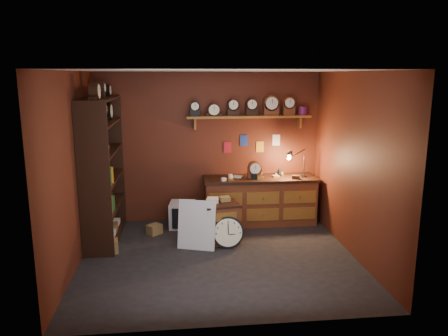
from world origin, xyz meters
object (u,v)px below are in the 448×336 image
(low_cabinet, at_px, (221,220))
(big_round_clock, at_px, (228,232))
(shelving_unit, at_px, (101,164))
(workbench, at_px, (260,198))

(low_cabinet, relative_size, big_round_clock, 1.48)
(shelving_unit, xyz_separation_m, low_cabinet, (1.89, -0.35, -0.90))
(shelving_unit, bearing_deg, big_round_clock, -16.82)
(workbench, xyz_separation_m, big_round_clock, (-0.71, -1.09, -0.23))
(workbench, height_order, low_cabinet, workbench)
(shelving_unit, height_order, big_round_clock, shelving_unit)
(shelving_unit, distance_m, workbench, 2.84)
(shelving_unit, height_order, workbench, shelving_unit)
(workbench, height_order, big_round_clock, workbench)
(low_cabinet, xyz_separation_m, big_round_clock, (0.09, -0.25, -0.11))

